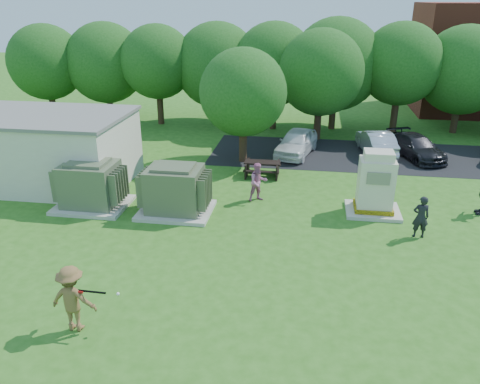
% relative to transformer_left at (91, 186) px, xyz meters
% --- Properties ---
extents(ground, '(120.00, 120.00, 0.00)m').
position_rel_transformer_left_xyz_m(ground, '(6.50, -4.50, -0.97)').
color(ground, '#2D6619').
rests_on(ground, ground).
extents(service_building, '(10.00, 5.00, 3.20)m').
position_rel_transformer_left_xyz_m(service_building, '(-4.50, 2.50, 0.63)').
color(service_building, beige).
rests_on(service_building, ground).
extents(service_building_roof, '(10.20, 5.20, 0.15)m').
position_rel_transformer_left_xyz_m(service_building_roof, '(-4.50, 2.50, 2.31)').
color(service_building_roof, slate).
rests_on(service_building_roof, service_building).
extents(parking_strip, '(20.00, 6.00, 0.01)m').
position_rel_transformer_left_xyz_m(parking_strip, '(13.50, 9.00, -0.96)').
color(parking_strip, '#232326').
rests_on(parking_strip, ground).
extents(transformer_left, '(3.00, 2.40, 2.07)m').
position_rel_transformer_left_xyz_m(transformer_left, '(0.00, 0.00, 0.00)').
color(transformer_left, beige).
rests_on(transformer_left, ground).
extents(transformer_right, '(3.00, 2.40, 2.07)m').
position_rel_transformer_left_xyz_m(transformer_right, '(3.70, 0.00, 0.00)').
color(transformer_right, beige).
rests_on(transformer_right, ground).
extents(generator_cabinet, '(2.21, 1.81, 2.69)m').
position_rel_transformer_left_xyz_m(generator_cabinet, '(11.87, 1.22, 0.21)').
color(generator_cabinet, beige).
rests_on(generator_cabinet, ground).
extents(picnic_table, '(1.79, 1.34, 0.76)m').
position_rel_transformer_left_xyz_m(picnic_table, '(6.81, 4.83, -0.49)').
color(picnic_table, black).
rests_on(picnic_table, ground).
extents(batter, '(1.25, 0.73, 1.92)m').
position_rel_transformer_left_xyz_m(batter, '(3.11, -7.66, -0.01)').
color(batter, brown).
rests_on(batter, ground).
extents(person_by_generator, '(0.62, 0.42, 1.66)m').
position_rel_transformer_left_xyz_m(person_by_generator, '(13.33, -0.72, -0.14)').
color(person_by_generator, black).
rests_on(person_by_generator, ground).
extents(person_at_picnic, '(1.06, 0.99, 1.74)m').
position_rel_transformer_left_xyz_m(person_at_picnic, '(6.96, 1.74, -0.10)').
color(person_at_picnic, '#C56895').
rests_on(person_at_picnic, ground).
extents(car_white, '(2.66, 4.52, 1.44)m').
position_rel_transformer_left_xyz_m(car_white, '(8.34, 8.65, -0.25)').
color(car_white, white).
rests_on(car_white, ground).
extents(car_silver_a, '(2.08, 4.33, 1.37)m').
position_rel_transformer_left_xyz_m(car_silver_a, '(12.85, 9.51, -0.29)').
color(car_silver_a, silver).
rests_on(car_silver_a, ground).
extents(car_dark, '(3.22, 4.62, 1.24)m').
position_rel_transformer_left_xyz_m(car_dark, '(15.00, 9.12, -0.35)').
color(car_dark, black).
rests_on(car_dark, ground).
extents(batting_equipment, '(1.13, 0.35, 0.22)m').
position_rel_transformer_left_xyz_m(batting_equipment, '(3.70, -7.66, 0.26)').
color(batting_equipment, black).
rests_on(batting_equipment, ground).
extents(tree_row, '(41.30, 13.30, 7.30)m').
position_rel_transformer_left_xyz_m(tree_row, '(8.25, 14.00, 3.18)').
color(tree_row, '#47301E').
rests_on(tree_row, ground).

